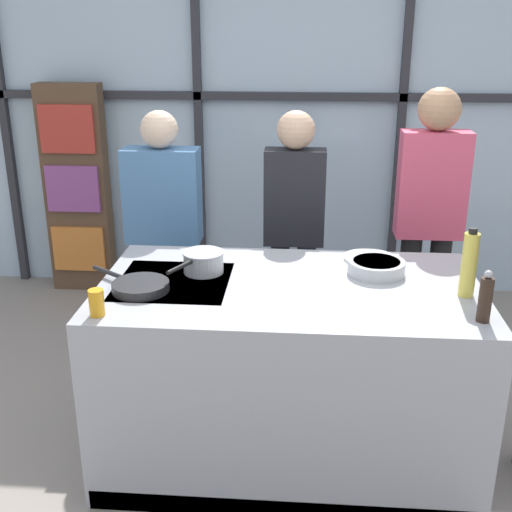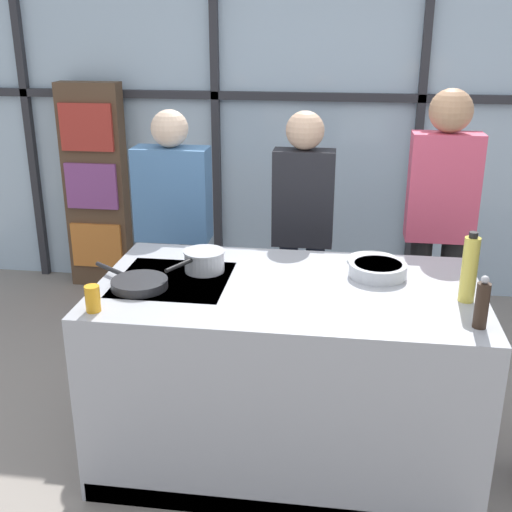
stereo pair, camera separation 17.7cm
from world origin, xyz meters
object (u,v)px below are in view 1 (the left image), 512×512
object	(u,v)px
frying_pan	(140,286)
pepper_grinder	(485,298)
spectator_far_left	(164,225)
spectator_center_right	(429,213)
spectator_center_left	(294,222)
oil_bottle	(469,264)
white_plate	(369,258)
mixing_bowl	(376,267)
saucepan	(203,261)
juice_glass_near	(97,303)

from	to	relation	value
frying_pan	pepper_grinder	xyz separation A→B (m)	(1.47, -0.20, 0.08)
spectator_far_left	spectator_center_right	xyz separation A→B (m)	(1.59, 0.00, 0.12)
spectator_center_left	frying_pan	world-z (taller)	spectator_center_left
oil_bottle	spectator_center_left	bearing A→B (deg)	127.65
white_plate	pepper_grinder	world-z (taller)	pepper_grinder
spectator_far_left	frying_pan	world-z (taller)	spectator_far_left
mixing_bowl	saucepan	bearing A→B (deg)	-176.50
mixing_bowl	juice_glass_near	bearing A→B (deg)	-154.72
spectator_far_left	oil_bottle	bearing A→B (deg)	147.24
spectator_center_right	juice_glass_near	world-z (taller)	spectator_center_right
spectator_center_left	saucepan	world-z (taller)	spectator_center_left
juice_glass_near	spectator_center_right	bearing A→B (deg)	40.39
saucepan	oil_bottle	distance (m)	1.23
spectator_center_right	frying_pan	distance (m)	1.82
spectator_far_left	saucepan	size ratio (longest dim) A/B	4.59
mixing_bowl	pepper_grinder	bearing A→B (deg)	-52.54
white_plate	mixing_bowl	distance (m)	0.20
spectator_center_left	white_plate	distance (m)	0.71
oil_bottle	pepper_grinder	bearing A→B (deg)	-87.80
spectator_center_left	white_plate	size ratio (longest dim) A/B	6.03
spectator_center_left	saucepan	xyz separation A→B (m)	(-0.42, -0.83, 0.05)
mixing_bowl	frying_pan	bearing A→B (deg)	-164.92
frying_pan	oil_bottle	bearing A→B (deg)	2.18
saucepan	juice_glass_near	distance (m)	0.63
saucepan	oil_bottle	size ratio (longest dim) A/B	1.10
juice_glass_near	white_plate	bearing A→B (deg)	32.72
spectator_center_right	frying_pan	xyz separation A→B (m)	(-1.47, -1.07, -0.07)
pepper_grinder	oil_bottle	bearing A→B (deg)	92.20
frying_pan	mixing_bowl	xyz separation A→B (m)	(1.09, 0.29, 0.01)
spectator_far_left	pepper_grinder	distance (m)	2.05
frying_pan	oil_bottle	size ratio (longest dim) A/B	1.30
spectator_center_right	juice_glass_near	xyz separation A→B (m)	(-1.58, -1.35, -0.03)
oil_bottle	saucepan	bearing A→B (deg)	171.19
spectator_center_right	pepper_grinder	xyz separation A→B (m)	(-0.00, -1.28, 0.01)
white_plate	pepper_grinder	distance (m)	0.80
juice_glass_near	oil_bottle	bearing A→B (deg)	11.80
spectator_center_left	juice_glass_near	bearing A→B (deg)	59.74
frying_pan	saucepan	world-z (taller)	saucepan
spectator_center_right	oil_bottle	world-z (taller)	spectator_center_right
saucepan	spectator_far_left	bearing A→B (deg)	114.28
spectator_center_left	white_plate	world-z (taller)	spectator_center_left
spectator_center_right	oil_bottle	size ratio (longest dim) A/B	5.48
spectator_center_left	pepper_grinder	bearing A→B (deg)	121.90
saucepan	frying_pan	bearing A→B (deg)	-136.32
mixing_bowl	pepper_grinder	world-z (taller)	pepper_grinder
oil_bottle	spectator_far_left	bearing A→B (deg)	147.24
spectator_far_left	frying_pan	xyz separation A→B (m)	(0.12, -1.07, 0.05)
spectator_center_left	mixing_bowl	distance (m)	0.88
spectator_far_left	saucepan	bearing A→B (deg)	114.28
saucepan	pepper_grinder	bearing A→B (deg)	-20.16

